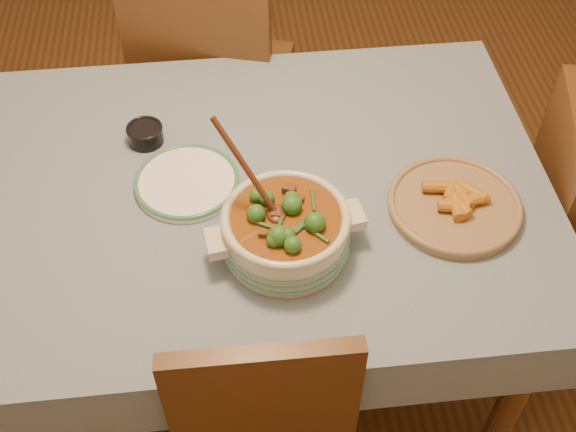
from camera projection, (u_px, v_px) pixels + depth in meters
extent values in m
plane|color=#3F2612|center=(234.00, 347.00, 2.37)|extent=(4.50, 4.50, 0.00)
cube|color=brown|center=(217.00, 197.00, 1.83)|extent=(1.60, 1.00, 0.05)
cube|color=gray|center=(217.00, 190.00, 1.81)|extent=(1.68, 1.08, 0.01)
cylinder|color=brown|center=(515.00, 393.00, 1.88)|extent=(0.07, 0.07, 0.70)
cylinder|color=brown|center=(435.00, 163.00, 2.44)|extent=(0.07, 0.07, 0.70)
cylinder|color=beige|center=(286.00, 234.00, 1.64)|extent=(0.32, 0.32, 0.11)
torus|color=beige|center=(286.00, 218.00, 1.59)|extent=(0.29, 0.29, 0.02)
cube|color=beige|center=(353.00, 215.00, 1.65)|extent=(0.06, 0.08, 0.03)
cube|color=beige|center=(216.00, 243.00, 1.60)|extent=(0.06, 0.08, 0.03)
cylinder|color=brown|center=(286.00, 220.00, 1.60)|extent=(0.25, 0.25, 0.02)
cylinder|color=white|center=(187.00, 183.00, 1.81)|extent=(0.31, 0.31, 0.02)
torus|color=#3B8358|center=(187.00, 180.00, 1.80)|extent=(0.26, 0.26, 0.01)
cylinder|color=black|center=(145.00, 135.00, 1.90)|extent=(0.12, 0.12, 0.05)
torus|color=black|center=(144.00, 128.00, 1.88)|extent=(0.10, 0.10, 0.01)
cylinder|color=black|center=(145.00, 131.00, 1.89)|extent=(0.08, 0.08, 0.01)
cylinder|color=#987754|center=(454.00, 206.00, 1.75)|extent=(0.41, 0.41, 0.02)
torus|color=#987754|center=(455.00, 203.00, 1.74)|extent=(0.33, 0.33, 0.02)
cube|color=#533119|center=(219.00, 79.00, 2.52)|extent=(0.57, 0.57, 0.04)
cube|color=#533119|center=(197.00, 56.00, 2.20)|extent=(0.45, 0.17, 0.49)
cylinder|color=#533119|center=(284.00, 103.00, 2.81)|extent=(0.04, 0.04, 0.49)
cylinder|color=#533119|center=(187.00, 93.00, 2.85)|extent=(0.04, 0.04, 0.49)
cylinder|color=#533119|center=(265.00, 174.00, 2.55)|extent=(0.04, 0.04, 0.49)
cylinder|color=#533119|center=(158.00, 161.00, 2.60)|extent=(0.04, 0.04, 0.49)
cube|color=#533119|center=(264.00, 406.00, 1.53)|extent=(0.41, 0.04, 0.44)
cube|color=#533119|center=(556.00, 179.00, 1.95)|extent=(0.14, 0.41, 0.45)
cylinder|color=#533119|center=(525.00, 325.00, 2.17)|extent=(0.04, 0.04, 0.45)
cylinder|color=#533119|center=(515.00, 235.00, 2.40)|extent=(0.04, 0.04, 0.45)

